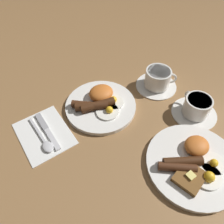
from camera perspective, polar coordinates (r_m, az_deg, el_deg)
The scene contains 8 objects.
ground_plane at distance 0.74m, azimuth -2.93°, elevation 1.22°, with size 3.00×3.00×0.00m, color olive.
breakfast_plate_near at distance 0.73m, azimuth -3.11°, elevation 2.22°, with size 0.24×0.24×0.05m.
breakfast_plate_far at distance 0.65m, azimuth 20.50°, elevation -12.37°, with size 0.26×0.26×0.05m.
teacup_near at distance 0.81m, azimuth 11.81°, elevation 8.26°, with size 0.15×0.15×0.07m.
teacup_far at distance 0.75m, azimuth 21.10°, elevation 1.03°, with size 0.15×0.15×0.07m.
napkin at distance 0.70m, azimuth -17.31°, elevation -5.38°, with size 0.14×0.18×0.01m, color white.
knife at distance 0.71m, azimuth -16.81°, elevation -4.21°, with size 0.02×0.16×0.01m.
spoon at distance 0.68m, azimuth -17.02°, elevation -7.64°, with size 0.03×0.15×0.01m.
Camera 1 is at (0.25, 0.43, 0.56)m, focal length 35.00 mm.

